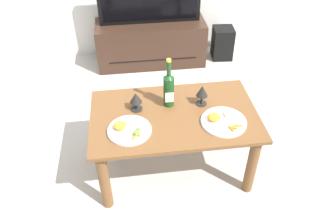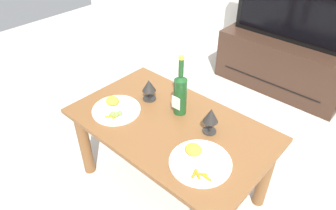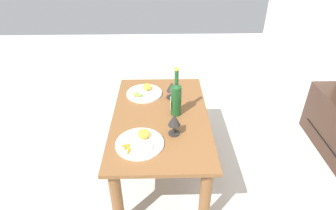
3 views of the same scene
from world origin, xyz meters
name	(u,v)px [view 3 (image 3 of 3)]	position (x,y,z in m)	size (l,w,h in m)	color
ground_plane	(161,170)	(0.00, 0.00, 0.00)	(6.40, 6.40, 0.00)	#B7B2A8
dining_table	(161,128)	(0.00, 0.00, 0.41)	(1.08, 0.65, 0.51)	brown
wine_bottle	(176,97)	(-0.02, 0.11, 0.64)	(0.07, 0.07, 0.35)	#19471E
goblet_left	(172,88)	(-0.24, 0.08, 0.59)	(0.08, 0.08, 0.13)	black
goblet_right	(174,121)	(0.20, 0.08, 0.61)	(0.08, 0.08, 0.15)	black
dinner_plate_left	(145,92)	(-0.30, -0.12, 0.52)	(0.27, 0.27, 0.06)	white
dinner_plate_right	(140,142)	(0.29, -0.12, 0.52)	(0.29, 0.29, 0.06)	white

